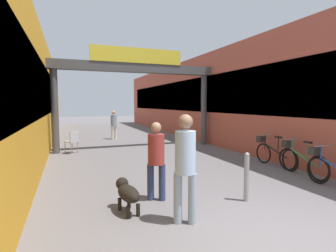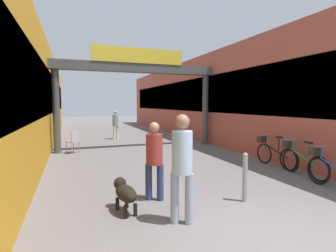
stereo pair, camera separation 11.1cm
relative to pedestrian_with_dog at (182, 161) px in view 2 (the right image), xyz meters
The scene contains 13 objects.
ground_plane 1.98m from the pedestrian_with_dog, 48.31° to the right, with size 80.00×80.00×0.00m, color slate.
storefront_left 10.59m from the pedestrian_with_dog, 112.20° to the left, with size 3.00×26.00×4.48m.
storefront_right 11.62m from the pedestrian_with_dog, 57.50° to the left, with size 3.00×26.00×4.48m.
arcade_sign_gateway 7.82m from the pedestrian_with_dog, 81.49° to the left, with size 7.40×0.47×4.36m.
pedestrian_with_dog is the anchor object (origin of this frame).
pedestrian_companion 1.19m from the pedestrian_with_dog, 95.18° to the left, with size 0.46×0.46×1.61m.
pedestrian_carrying_crate 10.88m from the pedestrian_with_dog, 86.61° to the left, with size 0.47×0.47×1.60m.
dog_on_leash 1.32m from the pedestrian_with_dog, 134.88° to the left, with size 0.42×0.82×0.58m.
bicycle_blue_nearest 4.06m from the pedestrian_with_dog, ahead, with size 0.46×1.69×0.98m.
bicycle_green_second 4.57m from the pedestrian_with_dog, 19.94° to the left, with size 0.46×1.69×0.98m.
bicycle_black_third 5.11m from the pedestrian_with_dog, 31.82° to the left, with size 0.46×1.69×0.98m.
bollard_post_metal 1.74m from the pedestrian_with_dog, 16.21° to the left, with size 0.10×0.10×1.01m.
cafe_chair_aluminium_nearer 7.40m from the pedestrian_with_dog, 102.56° to the left, with size 0.56×0.56×0.89m.
Camera 2 is at (-2.79, -2.61, 1.99)m, focal length 28.00 mm.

